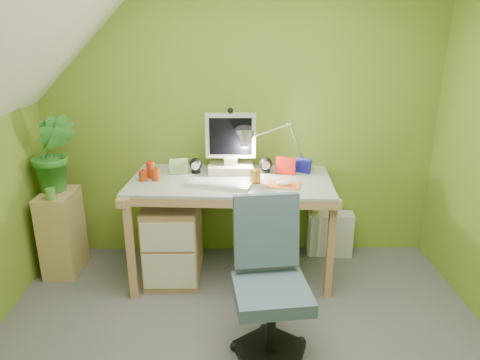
{
  "coord_description": "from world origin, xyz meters",
  "views": [
    {
      "loc": [
        -0.03,
        -1.92,
        1.85
      ],
      "look_at": [
        0.0,
        1.0,
        0.85
      ],
      "focal_mm": 33.0,
      "sensor_mm": 36.0,
      "label": 1
    }
  ],
  "objects_px": {
    "potted_plant": "(54,153)",
    "side_ledge": "(62,232)",
    "monitor": "(231,137)",
    "task_chair": "(272,292)",
    "desk": "(231,228)",
    "desk_lamp": "(290,136)",
    "radiator": "(330,233)"
  },
  "relations": [
    {
      "from": "desk_lamp",
      "to": "side_ledge",
      "type": "distance_m",
      "value": 1.94
    },
    {
      "from": "monitor",
      "to": "task_chair",
      "type": "relative_size",
      "value": 0.64
    },
    {
      "from": "side_ledge",
      "to": "radiator",
      "type": "height_order",
      "value": "side_ledge"
    },
    {
      "from": "monitor",
      "to": "side_ledge",
      "type": "distance_m",
      "value": 1.53
    },
    {
      "from": "task_chair",
      "to": "radiator",
      "type": "distance_m",
      "value": 1.42
    },
    {
      "from": "radiator",
      "to": "monitor",
      "type": "bearing_deg",
      "value": -164.26
    },
    {
      "from": "desk",
      "to": "monitor",
      "type": "height_order",
      "value": "monitor"
    },
    {
      "from": "desk",
      "to": "desk_lamp",
      "type": "height_order",
      "value": "desk_lamp"
    },
    {
      "from": "potted_plant",
      "to": "radiator",
      "type": "distance_m",
      "value": 2.32
    },
    {
      "from": "monitor",
      "to": "task_chair",
      "type": "bearing_deg",
      "value": -77.71
    },
    {
      "from": "monitor",
      "to": "potted_plant",
      "type": "relative_size",
      "value": 0.91
    },
    {
      "from": "desk",
      "to": "desk_lamp",
      "type": "relative_size",
      "value": 2.6
    },
    {
      "from": "desk_lamp",
      "to": "radiator",
      "type": "xyz_separation_m",
      "value": [
        0.39,
        0.14,
        -0.89
      ]
    },
    {
      "from": "potted_plant",
      "to": "side_ledge",
      "type": "bearing_deg",
      "value": -90.0
    },
    {
      "from": "task_chair",
      "to": "radiator",
      "type": "xyz_separation_m",
      "value": [
        0.6,
        1.26,
        -0.24
      ]
    },
    {
      "from": "monitor",
      "to": "potted_plant",
      "type": "bearing_deg",
      "value": -177.19
    },
    {
      "from": "desk",
      "to": "potted_plant",
      "type": "bearing_deg",
      "value": 178.38
    },
    {
      "from": "desk_lamp",
      "to": "side_ledge",
      "type": "relative_size",
      "value": 0.86
    },
    {
      "from": "desk",
      "to": "radiator",
      "type": "height_order",
      "value": "desk"
    },
    {
      "from": "potted_plant",
      "to": "task_chair",
      "type": "xyz_separation_m",
      "value": [
        1.57,
        -1.06,
        -0.54
      ]
    },
    {
      "from": "side_ledge",
      "to": "radiator",
      "type": "xyz_separation_m",
      "value": [
        2.18,
        0.25,
        -0.14
      ]
    },
    {
      "from": "desk",
      "to": "task_chair",
      "type": "height_order",
      "value": "task_chair"
    },
    {
      "from": "desk",
      "to": "potted_plant",
      "type": "xyz_separation_m",
      "value": [
        -1.33,
        0.12,
        0.57
      ]
    },
    {
      "from": "desk",
      "to": "desk_lamp",
      "type": "distance_m",
      "value": 0.84
    },
    {
      "from": "desk",
      "to": "side_ledge",
      "type": "height_order",
      "value": "desk"
    },
    {
      "from": "desk",
      "to": "monitor",
      "type": "relative_size",
      "value": 2.69
    },
    {
      "from": "desk",
      "to": "monitor",
      "type": "bearing_deg",
      "value": 93.5
    },
    {
      "from": "potted_plant",
      "to": "radiator",
      "type": "bearing_deg",
      "value": 5.27
    },
    {
      "from": "side_ledge",
      "to": "potted_plant",
      "type": "distance_m",
      "value": 0.64
    },
    {
      "from": "side_ledge",
      "to": "potted_plant",
      "type": "height_order",
      "value": "potted_plant"
    },
    {
      "from": "desk_lamp",
      "to": "potted_plant",
      "type": "bearing_deg",
      "value": -177.13
    },
    {
      "from": "monitor",
      "to": "side_ledge",
      "type": "height_order",
      "value": "monitor"
    }
  ]
}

